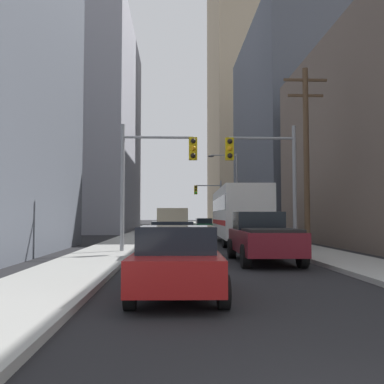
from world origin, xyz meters
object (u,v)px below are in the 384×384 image
sedan_red (177,261)px  sedan_black (172,240)px  sedan_grey (172,228)px  traffic_signal_near_right (265,167)px  sedan_green (204,225)px  traffic_signal_far_right (209,197)px  traffic_signal_near_left (155,167)px  city_bus (238,213)px  cargo_van_beige (172,223)px  pickup_truck_maroon (263,237)px

sedan_red → sedan_black: (-0.13, 8.04, 0.00)m
sedan_grey → traffic_signal_near_right: traffic_signal_near_right is taller
sedan_green → traffic_signal_far_right: 6.27m
traffic_signal_near_left → traffic_signal_near_right: bearing=-0.0°
sedan_red → traffic_signal_near_right: 11.95m
sedan_red → traffic_signal_far_right: 42.78m
city_bus → traffic_signal_near_left: (-4.91, -7.11, 2.10)m
sedan_grey → sedan_green: bearing=71.9°
cargo_van_beige → sedan_green: (3.32, 16.00, -0.52)m
sedan_grey → traffic_signal_near_left: traffic_signal_near_left is taller
city_bus → traffic_signal_near_right: traffic_signal_near_right is taller
sedan_black → sedan_green: same height
sedan_black → sedan_green: size_ratio=1.00×
city_bus → cargo_van_beige: size_ratio=2.22×
sedan_black → sedan_grey: 18.78m
sedan_black → city_bus: bearing=67.1°
sedan_black → traffic_signal_near_right: (4.34, 2.66, 3.25)m
sedan_red → sedan_black: same height
sedan_green → traffic_signal_near_left: bearing=-98.8°
sedan_green → traffic_signal_far_right: traffic_signal_far_right is taller
pickup_truck_maroon → traffic_signal_near_left: 6.46m
sedan_grey → sedan_green: (3.38, 10.36, 0.00)m
sedan_black → traffic_signal_near_left: (-0.79, 2.66, 3.26)m
sedan_black → traffic_signal_near_left: size_ratio=0.71×
pickup_truck_maroon → cargo_van_beige: size_ratio=1.04×
pickup_truck_maroon → sedan_red: (-3.30, -6.91, -0.16)m
pickup_truck_maroon → cargo_van_beige: 14.68m
pickup_truck_maroon → traffic_signal_near_right: bearing=76.4°
sedan_grey → traffic_signal_near_left: bearing=-92.6°
sedan_red → traffic_signal_far_right: size_ratio=0.71×
cargo_van_beige → sedan_grey: bearing=90.7°
cargo_van_beige → sedan_black: size_ratio=1.23×
cargo_van_beige → sedan_red: cargo_van_beige is taller
cargo_van_beige → traffic_signal_far_right: traffic_signal_far_right is taller
sedan_grey → pickup_truck_maroon: bearing=-80.1°
sedan_red → traffic_signal_near_left: size_ratio=0.71×
pickup_truck_maroon → traffic_signal_far_right: bearing=88.5°
cargo_van_beige → traffic_signal_near_right: bearing=-67.5°
city_bus → sedan_red: bearing=-102.6°
sedan_grey → traffic_signal_near_left: size_ratio=0.71×
traffic_signal_near_left → city_bus: bearing=55.4°
traffic_signal_far_right → traffic_signal_near_left: bearing=-99.2°
sedan_black → traffic_signal_far_right: traffic_signal_far_right is taller
city_bus → sedan_green: size_ratio=2.73×
sedan_red → traffic_signal_near_left: bearing=94.9°
city_bus → sedan_grey: bearing=114.8°
city_bus → traffic_signal_far_right: (0.25, 24.63, 2.09)m
sedan_red → traffic_signal_far_right: (4.24, 42.44, 3.25)m
cargo_van_beige → sedan_green: bearing=78.3°
sedan_green → traffic_signal_near_left: (-4.11, -26.49, 3.26)m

